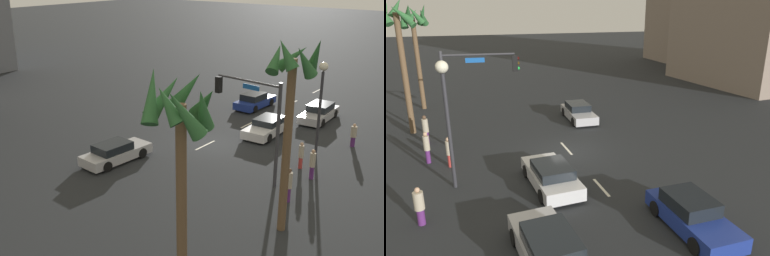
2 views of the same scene
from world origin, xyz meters
The scene contains 17 objects.
ground_plane centered at (0.00, 0.00, 0.00)m, with size 220.00×220.00×0.00m, color #232628.
lane_stripe_0 centered at (-18.00, 0.00, 0.01)m, with size 1.97×0.14×0.01m, color silver.
lane_stripe_1 centered at (-12.60, 0.00, 0.01)m, with size 2.09×0.14×0.01m, color silver.
lane_stripe_2 centered at (-5.03, 0.00, 0.01)m, with size 1.92×0.14×0.01m, color silver.
lane_stripe_3 centered at (0.49, 0.00, 0.01)m, with size 2.19×0.14×0.01m, color silver.
car_0 centered at (-9.57, 3.83, 0.60)m, with size 4.78×2.07×1.30m.
car_1 centered at (-9.35, -1.96, 0.61)m, with size 4.35×1.91×1.32m.
car_2 centered at (6.13, -2.83, 0.59)m, with size 4.67×2.06×1.27m.
car_3 centered at (-4.08, 2.23, 0.58)m, with size 4.63×2.10×1.23m.
traffic_signal centered at (2.95, 5.17, 4.00)m, with size 0.72×4.58×5.91m.
streetlamp centered at (-2.60, 6.63, 4.27)m, with size 0.56×0.56×6.09m.
pedestrian_0 centered at (0.01, 6.80, 0.90)m, with size 0.39×0.39×1.69m.
pedestrian_1 centered at (4.30, 8.12, 0.99)m, with size 0.43×0.43×1.88m.
pedestrian_2 centered at (0.98, 7.94, 0.97)m, with size 0.47×0.47×1.82m.
pedestrian_3 centered at (-5.51, 8.01, 0.85)m, with size 0.52×0.52×1.63m.
palm_tree_0 centered at (6.87, 9.18, 6.72)m, with size 2.32×2.50×9.01m.
palm_tree_2 centered at (13.69, 8.64, 6.74)m, with size 2.60×2.68×8.72m.
Camera 1 is at (24.40, 17.45, 11.62)m, focal length 43.45 mm.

